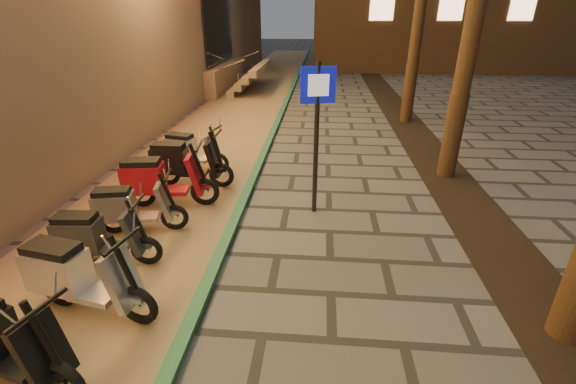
# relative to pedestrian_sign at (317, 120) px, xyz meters

# --- Properties ---
(parking_strip) EXTENTS (3.40, 60.00, 0.01)m
(parking_strip) POSITION_rel_pedestrian_sign_xyz_m (-3.14, 5.07, -1.80)
(parking_strip) COLOR #8C7251
(parking_strip) RESTS_ON ground
(green_curb) EXTENTS (0.18, 60.00, 0.10)m
(green_curb) POSITION_rel_pedestrian_sign_xyz_m (-1.44, 5.07, -1.76)
(green_curb) COLOR #266742
(green_curb) RESTS_ON ground
(planting_strip) EXTENTS (1.20, 40.00, 0.02)m
(planting_strip) POSITION_rel_pedestrian_sign_xyz_m (3.06, 0.07, -1.80)
(planting_strip) COLOR black
(planting_strip) RESTS_ON ground
(pedestrian_sign) EXTENTS (0.60, 0.18, 2.79)m
(pedestrian_sign) POSITION_rel_pedestrian_sign_xyz_m (0.00, 0.00, 0.00)
(pedestrian_sign) COLOR black
(pedestrian_sign) RESTS_ON ground
(scooter_6) EXTENTS (1.76, 0.77, 1.24)m
(scooter_6) POSITION_rel_pedestrian_sign_xyz_m (-2.89, -3.02, -1.27)
(scooter_6) COLOR black
(scooter_6) RESTS_ON ground
(scooter_7) EXTENTS (1.56, 0.55, 1.10)m
(scooter_7) POSITION_rel_pedestrian_sign_xyz_m (-3.22, -2.01, -1.33)
(scooter_7) COLOR black
(scooter_7) RESTS_ON ground
(scooter_8) EXTENTS (1.55, 0.70, 1.09)m
(scooter_8) POSITION_rel_pedestrian_sign_xyz_m (-3.15, -1.06, -1.33)
(scooter_8) COLOR black
(scooter_8) RESTS_ON ground
(scooter_9) EXTENTS (1.84, 0.74, 1.29)m
(scooter_9) POSITION_rel_pedestrian_sign_xyz_m (-3.03, -0.05, -1.25)
(scooter_9) COLOR black
(scooter_9) RESTS_ON ground
(scooter_10) EXTENTS (1.78, 0.63, 1.26)m
(scooter_10) POSITION_rel_pedestrian_sign_xyz_m (-2.91, 0.98, -1.26)
(scooter_10) COLOR black
(scooter_10) RESTS_ON ground
(scooter_11) EXTENTS (1.62, 0.75, 1.14)m
(scooter_11) POSITION_rel_pedestrian_sign_xyz_m (-3.06, 1.94, -1.31)
(scooter_11) COLOR black
(scooter_11) RESTS_ON ground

